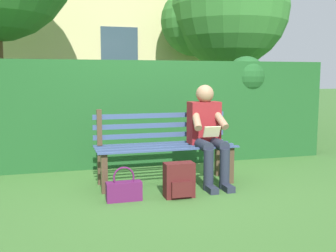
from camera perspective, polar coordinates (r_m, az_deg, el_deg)
The scene contains 7 objects.
ground at distance 4.90m, azimuth -0.33°, elevation -8.30°, with size 60.00×60.00×0.00m, color #3D6B2D.
park_bench at distance 4.87m, azimuth -0.59°, elevation -2.77°, with size 1.70×0.54×0.91m.
person_seated at distance 4.83m, azimuth 5.72°, elevation -0.74°, with size 0.44×0.73×1.20m.
hedge_backdrop at distance 6.02m, azimuth -4.70°, elevation 2.33°, with size 6.02×0.79×1.62m.
backpack at distance 4.32m, azimuth 1.61°, elevation -7.85°, with size 0.32×0.24×0.38m.
handbag at distance 4.25m, azimuth -6.36°, elevation -9.16°, with size 0.37×0.13×0.37m.
tree_far at distance 9.40m, azimuth 7.97°, elevation 16.07°, with size 2.80×2.67×4.17m.
Camera 1 is at (1.27, 4.54, 1.31)m, focal length 42.28 mm.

